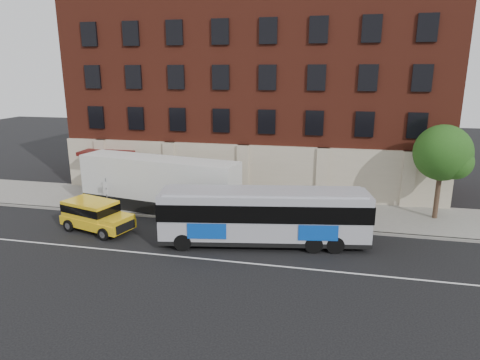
% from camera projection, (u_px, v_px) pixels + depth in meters
% --- Properties ---
extents(ground, '(120.00, 120.00, 0.00)m').
position_uv_depth(ground, '(196.00, 263.00, 21.53)').
color(ground, black).
rests_on(ground, ground).
extents(sidewalk, '(60.00, 6.00, 0.15)m').
position_uv_depth(sidewalk, '(235.00, 207.00, 30.01)').
color(sidewalk, '#99968B').
rests_on(sidewalk, ground).
extents(kerb, '(60.00, 0.25, 0.15)m').
position_uv_depth(kerb, '(225.00, 222.00, 27.18)').
color(kerb, '#99968B').
rests_on(kerb, ground).
extents(lane_line, '(60.00, 0.12, 0.01)m').
position_uv_depth(lane_line, '(199.00, 258.00, 22.00)').
color(lane_line, silver).
rests_on(lane_line, ground).
extents(building, '(30.00, 12.10, 15.00)m').
position_uv_depth(building, '(256.00, 95.00, 35.59)').
color(building, maroon).
rests_on(building, sidewalk).
extents(sign_pole, '(0.30, 0.20, 2.50)m').
position_uv_depth(sign_pole, '(106.00, 193.00, 28.72)').
color(sign_pole, gray).
rests_on(sign_pole, ground).
extents(street_tree, '(3.60, 3.60, 6.20)m').
position_uv_depth(street_tree, '(443.00, 155.00, 26.58)').
color(street_tree, '#37251B').
rests_on(street_tree, sidewalk).
extents(city_bus, '(11.95, 4.47, 3.21)m').
position_uv_depth(city_bus, '(264.00, 215.00, 23.42)').
color(city_bus, '#A8A8B1').
rests_on(city_bus, ground).
extents(yellow_suv, '(4.99, 3.11, 1.86)m').
position_uv_depth(yellow_suv, '(94.00, 214.00, 25.68)').
color(yellow_suv, yellow).
rests_on(yellow_suv, ground).
extents(shipping_container, '(11.76, 4.31, 3.84)m').
position_uv_depth(shipping_container, '(159.00, 186.00, 28.88)').
color(shipping_container, black).
rests_on(shipping_container, ground).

